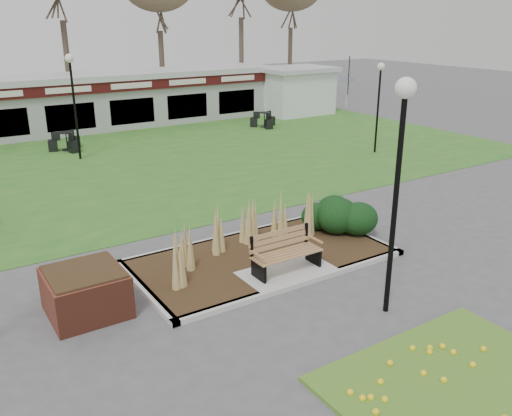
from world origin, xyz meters
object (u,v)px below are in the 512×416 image
lamp_post_mid_right (72,84)px  lamp_post_far_right (379,88)px  patio_umbrella (348,91)px  park_bench (285,251)px  food_pavilion (62,104)px  brick_planter (86,292)px  bistro_set_d (264,122)px  bistro_set_a (67,144)px  lamp_post_near_right (400,147)px  service_hut (296,90)px

lamp_post_mid_right → lamp_post_far_right: lamp_post_mid_right is taller
patio_umbrella → park_bench: bearing=-135.5°
food_pavilion → patio_umbrella: size_ratio=10.04×
brick_planter → lamp_post_mid_right: 13.50m
lamp_post_far_right → bistro_set_d: (-0.92, 7.51, -2.55)m
park_bench → patio_umbrella: size_ratio=0.69×
food_pavilion → bistro_set_a: food_pavilion is taller
lamp_post_mid_right → bistro_set_a: bearing=91.5°
lamp_post_mid_right → patio_umbrella: (16.25, 1.47, -1.60)m
park_bench → food_pavilion: bearing=90.0°
bistro_set_d → brick_planter: bearing=-134.0°
brick_planter → bistro_set_a: brick_planter is taller
park_bench → lamp_post_near_right: 3.87m
brick_planter → bistro_set_d: (13.88, 14.40, -0.19)m
lamp_post_near_right → lamp_post_mid_right: (-1.75, 16.03, -0.29)m
bistro_set_d → lamp_post_far_right: bearing=-83.0°
brick_planter → food_pavilion: food_pavilion is taller
park_bench → lamp_post_near_right: (0.79, -2.49, 2.85)m
service_hut → bistro_set_a: service_hut is taller
service_hut → lamp_post_far_right: size_ratio=1.13×
park_bench → lamp_post_mid_right: 13.81m
lamp_post_far_right → bistro_set_a: bearing=145.8°
bistro_set_a → lamp_post_mid_right: bearing=-88.5°
brick_planter → lamp_post_far_right: size_ratio=0.39×
lamp_post_near_right → lamp_post_mid_right: bearing=96.2°
service_hut → lamp_post_far_right: lamp_post_far_right is taller
lamp_post_far_right → bistro_set_d: 7.98m
lamp_post_mid_right → bistro_set_d: bearing=8.8°
bistro_set_a → lamp_post_far_right: bearing=-34.2°
lamp_post_mid_right → bistro_set_a: 3.41m
park_bench → service_hut: service_hut is taller
lamp_post_near_right → lamp_post_mid_right: lamp_post_near_right is taller
service_hut → patio_umbrella: 3.28m
patio_umbrella → food_pavilion: bearing=162.9°
patio_umbrella → lamp_post_near_right: bearing=-129.7°
food_pavilion → bistro_set_a: (-1.01, -4.32, -1.18)m
brick_planter → lamp_post_near_right: 6.80m
lamp_post_near_right → bistro_set_a: bearing=95.7°
brick_planter → bistro_set_a: (3.39, 14.64, -0.18)m
service_hut → lamp_post_mid_right: size_ratio=1.02×
lamp_post_mid_right → brick_planter: bearing=-105.1°
brick_planter → patio_umbrella: (19.69, 14.25, 1.08)m
park_bench → bistro_set_a: (-1.01, 15.40, -0.29)m
service_hut → patio_umbrella: size_ratio=1.80×
park_bench → lamp_post_near_right: size_ratio=0.36×
service_hut → lamp_post_mid_right: 15.16m
lamp_post_far_right → patio_umbrella: bearing=56.4°
park_bench → lamp_post_far_right: 13.10m
brick_planter → bistro_set_d: brick_planter is taller
brick_planter → bistro_set_a: 15.03m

